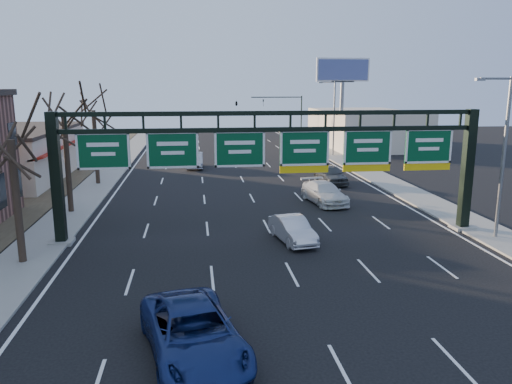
{
  "coord_description": "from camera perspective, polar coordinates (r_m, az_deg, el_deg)",
  "views": [
    {
      "loc": [
        -4.32,
        -19.37,
        8.55
      ],
      "look_at": [
        -1.25,
        5.37,
        3.2
      ],
      "focal_mm": 35.0,
      "sensor_mm": 36.0,
      "label": 1
    }
  ],
  "objects": [
    {
      "name": "ground",
      "position": [
        21.61,
        5.14,
        -11.25
      ],
      "size": [
        160.0,
        160.0,
        0.0
      ],
      "primitive_type": "plane",
      "color": "black",
      "rests_on": "ground"
    },
    {
      "name": "sidewalk_left",
      "position": [
        41.16,
        -18.8,
        -0.45
      ],
      "size": [
        3.0,
        120.0,
        0.12
      ],
      "primitive_type": "cube",
      "color": "gray",
      "rests_on": "ground"
    },
    {
      "name": "sidewalk_right",
      "position": [
        43.77,
        16.1,
        0.45
      ],
      "size": [
        3.0,
        120.0,
        0.12
      ],
      "primitive_type": "cube",
      "color": "gray",
      "rests_on": "ground"
    },
    {
      "name": "lane_markings",
      "position": [
        40.52,
        -0.8,
        -0.06
      ],
      "size": [
        21.6,
        120.0,
        0.01
      ],
      "primitive_type": "cube",
      "color": "white",
      "rests_on": "ground"
    },
    {
      "name": "sign_gantry",
      "position": [
        28.01,
        2.2,
        4.06
      ],
      "size": [
        24.6,
        1.2,
        7.2
      ],
      "color": "black",
      "rests_on": "ground"
    },
    {
      "name": "cream_strip",
      "position": [
        51.7,
        -26.47,
        3.97
      ],
      "size": [
        10.9,
        18.4,
        4.7
      ],
      "color": "beige",
      "rests_on": "ground"
    },
    {
      "name": "building_right_distant",
      "position": [
        73.76,
        12.29,
        7.14
      ],
      "size": [
        12.0,
        20.0,
        5.0
      ],
      "primitive_type": "cube",
      "color": "beige",
      "rests_on": "ground"
    },
    {
      "name": "tree_gantry",
      "position": [
        25.85,
        -26.47,
        7.67
      ],
      "size": [
        3.6,
        3.6,
        8.48
      ],
      "color": "black",
      "rests_on": "sidewalk_left"
    },
    {
      "name": "tree_mid",
      "position": [
        35.41,
        -21.28,
        10.18
      ],
      "size": [
        3.6,
        3.6,
        9.24
      ],
      "color": "black",
      "rests_on": "sidewalk_left"
    },
    {
      "name": "tree_far",
      "position": [
        45.19,
        -18.19,
        10.17
      ],
      "size": [
        3.6,
        3.6,
        8.86
      ],
      "color": "black",
      "rests_on": "sidewalk_left"
    },
    {
      "name": "streetlight_near",
      "position": [
        30.62,
        26.31,
        4.36
      ],
      "size": [
        2.15,
        0.22,
        9.0
      ],
      "color": "slate",
      "rests_on": "sidewalk_right"
    },
    {
      "name": "streetlight_far",
      "position": [
        61.8,
        8.8,
        8.76
      ],
      "size": [
        2.15,
        0.22,
        9.0
      ],
      "color": "slate",
      "rests_on": "sidewalk_right"
    },
    {
      "name": "billboard_right",
      "position": [
        67.2,
        9.86,
        12.38
      ],
      "size": [
        7.0,
        0.5,
        12.0
      ],
      "color": "slate",
      "rests_on": "ground"
    },
    {
      "name": "traffic_signal_mast",
      "position": [
        75.11,
        0.59,
        9.79
      ],
      "size": [
        10.16,
        0.54,
        7.0
      ],
      "color": "black",
      "rests_on": "ground"
    },
    {
      "name": "car_blue_suv",
      "position": [
        16.61,
        -7.18,
        -15.68
      ],
      "size": [
        4.0,
        6.46,
        1.67
      ],
      "primitive_type": "imported",
      "rotation": [
        0.0,
        0.0,
        0.22
      ],
      "color": "navy",
      "rests_on": "ground"
    },
    {
      "name": "car_silver_sedan",
      "position": [
        27.88,
        4.19,
        -4.29
      ],
      "size": [
        2.21,
        4.42,
        1.39
      ],
      "primitive_type": "imported",
      "rotation": [
        0.0,
        0.0,
        0.18
      ],
      "color": "silver",
      "rests_on": "ground"
    },
    {
      "name": "car_white_wagon",
      "position": [
        37.19,
        7.8,
        -0.08
      ],
      "size": [
        2.94,
        5.56,
        1.54
      ],
      "primitive_type": "imported",
      "rotation": [
        0.0,
        0.0,
        0.15
      ],
      "color": "silver",
      "rests_on": "ground"
    },
    {
      "name": "car_grey_far",
      "position": [
        44.6,
        8.55,
        2.0
      ],
      "size": [
        2.3,
        4.97,
        1.65
      ],
      "primitive_type": "imported",
      "rotation": [
        0.0,
        0.0,
        0.07
      ],
      "color": "#414446",
      "rests_on": "ground"
    },
    {
      "name": "car_silver_distant",
      "position": [
        53.02,
        -7.01,
        3.61
      ],
      "size": [
        1.73,
        4.8,
        1.58
      ],
      "primitive_type": "imported",
      "rotation": [
        0.0,
        0.0,
        -0.01
      ],
      "color": "#AFAFB4",
      "rests_on": "ground"
    }
  ]
}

